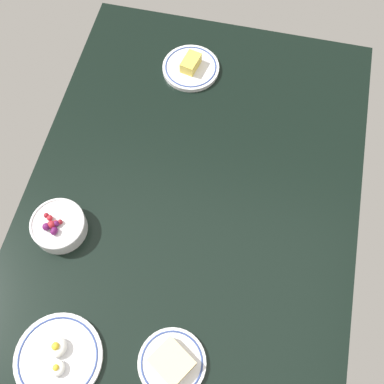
# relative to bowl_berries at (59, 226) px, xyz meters

# --- Properties ---
(dining_table) EXTENTS (1.38, 0.98, 0.04)m
(dining_table) POSITION_rel_bowl_berries_xyz_m (0.19, -0.34, -0.05)
(dining_table) COLOR black
(dining_table) RESTS_ON ground
(bowl_berries) EXTENTS (0.15, 0.15, 0.07)m
(bowl_berries) POSITION_rel_bowl_berries_xyz_m (0.00, 0.00, 0.00)
(bowl_berries) COLOR silver
(bowl_berries) RESTS_ON dining_table
(plate_sandwich) EXTENTS (0.17, 0.17, 0.05)m
(plate_sandwich) POSITION_rel_bowl_berries_xyz_m (-0.28, -0.40, -0.01)
(plate_sandwich) COLOR silver
(plate_sandwich) RESTS_ON dining_table
(plate_eggs) EXTENTS (0.23, 0.23, 0.05)m
(plate_eggs) POSITION_rel_bowl_berries_xyz_m (-0.33, -0.11, -0.02)
(plate_eggs) COLOR silver
(plate_eggs) RESTS_ON dining_table
(plate_cheese) EXTENTS (0.19, 0.19, 0.05)m
(plate_cheese) POSITION_rel_bowl_berries_xyz_m (0.65, -0.24, -0.02)
(plate_cheese) COLOR silver
(plate_cheese) RESTS_ON dining_table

